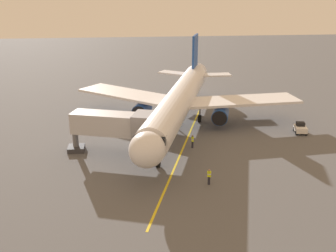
{
  "coord_description": "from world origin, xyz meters",
  "views": [
    {
      "loc": [
        8.9,
        54.86,
        18.93
      ],
      "look_at": [
        4.0,
        10.48,
        3.0
      ],
      "focal_mm": 41.12,
      "sensor_mm": 36.0,
      "label": 1
    }
  ],
  "objects": [
    {
      "name": "ground_plane",
      "position": [
        0.0,
        0.0,
        0.0
      ],
      "size": [
        220.0,
        220.0,
        0.0
      ],
      "primitive_type": "plane",
      "color": "#565659"
    },
    {
      "name": "apron_lead_in_line",
      "position": [
        1.54,
        8.87,
        0.01
      ],
      "size": [
        12.55,
        38.13,
        0.01
      ],
      "primitive_type": "cube",
      "rotation": [
        0.0,
        0.0,
        -0.31
      ],
      "color": "yellow",
      "rests_on": "ground"
    },
    {
      "name": "airplane",
      "position": [
        1.45,
        2.6,
        4.0
      ],
      "size": [
        33.11,
        39.33,
        11.5
      ],
      "color": "white",
      "rests_on": "ground"
    },
    {
      "name": "jet_bridge",
      "position": [
        10.03,
        11.68,
        3.76
      ],
      "size": [
        11.39,
        5.96,
        5.4
      ],
      "color": "#B7B7BC",
      "rests_on": "ground"
    },
    {
      "name": "ground_crew_marshaller",
      "position": [
        0.87,
        20.33,
        0.89
      ],
      "size": [
        0.46,
        0.38,
        1.71
      ],
      "color": "#23232D",
      "rests_on": "ground"
    },
    {
      "name": "ground_crew_wing_walker",
      "position": [
        0.91,
        10.59,
        0.89
      ],
      "size": [
        0.27,
        0.41,
        1.71
      ],
      "color": "#23232D",
      "rests_on": "ground"
    },
    {
      "name": "tug_near_nose",
      "position": [
        -14.9,
        7.04,
        0.7
      ],
      "size": [
        1.98,
        2.57,
        1.5
      ],
      "color": "white",
      "rests_on": "ground"
    }
  ]
}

